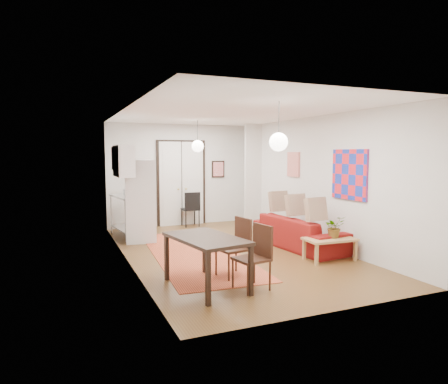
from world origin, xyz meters
name	(u,v)px	position (x,y,z in m)	size (l,w,h in m)	color
floor	(229,251)	(0.00, 0.00, 0.00)	(7.00, 7.00, 0.00)	brown
ceiling	(229,113)	(0.00, 0.00, 2.90)	(4.20, 7.00, 0.02)	white
wall_back	(181,175)	(0.00, 3.50, 1.45)	(4.20, 0.02, 2.90)	silver
wall_front	(338,202)	(0.00, -3.50, 1.45)	(4.20, 0.02, 2.90)	silver
wall_left	(127,186)	(-2.10, 0.00, 1.45)	(0.02, 7.00, 2.90)	silver
wall_right	(313,181)	(2.10, 0.00, 1.45)	(0.02, 7.00, 2.90)	silver
double_doors	(181,184)	(0.00, 3.46, 1.20)	(1.44, 0.06, 2.50)	silver
stub_partition	(253,175)	(1.85, 2.55, 1.45)	(0.50, 0.10, 2.90)	silver
wall_cabinet	(124,161)	(-1.92, 1.50, 1.90)	(0.35, 1.00, 0.70)	white
painting_popart	(349,174)	(2.08, -1.25, 1.65)	(0.05, 1.00, 1.00)	red
painting_abstract	(293,164)	(2.08, 0.80, 1.80)	(0.05, 0.50, 0.60)	beige
poster_back	(218,169)	(1.15, 3.47, 1.60)	(0.40, 0.03, 0.50)	red
print_left	(114,159)	(-2.07, 2.00, 1.95)	(0.03, 0.44, 0.54)	#905D3C
pendant_back	(198,146)	(0.00, 2.00, 2.25)	(0.30, 0.30, 0.80)	white
pendant_front	(279,142)	(0.00, -2.00, 2.25)	(0.30, 0.30, 0.80)	white
kilim_rug	(196,254)	(-0.72, 0.08, 0.01)	(1.69, 4.51, 0.01)	#C65331
sofa	(299,232)	(1.57, -0.26, 0.34)	(2.34, 0.92, 0.68)	maroon
coffee_table	(330,241)	(1.53, -1.39, 0.38)	(1.00, 0.59, 0.44)	#B07F53
potted_plant	(334,227)	(1.63, -1.39, 0.65)	(0.38, 0.33, 0.42)	#316D32
kitchen_counter	(130,209)	(-1.66, 2.41, 0.68)	(0.85, 1.41, 1.02)	silver
bowl	(131,196)	(-1.66, 2.11, 1.05)	(0.24, 0.24, 0.06)	beige
soap_bottle	(126,191)	(-1.71, 2.66, 1.13)	(0.10, 0.10, 0.21)	#5198B0
fridge	(140,201)	(-1.53, 1.72, 0.96)	(0.68, 0.68, 1.92)	silver
dining_table	(206,243)	(-1.23, -1.96, 0.71)	(1.06, 1.56, 0.79)	black
dining_chair_near	(230,242)	(-0.63, -1.51, 0.57)	(0.54, 0.71, 0.98)	#3B2112
dining_chair_far	(248,251)	(-0.63, -2.21, 0.57)	(0.54, 0.71, 0.98)	#3B2112
black_side_chair	(189,206)	(0.16, 3.25, 0.58)	(0.45, 0.45, 0.99)	black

